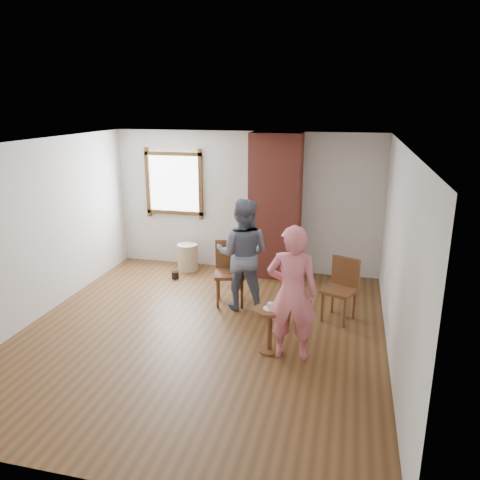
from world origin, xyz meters
name	(u,v)px	position (x,y,z in m)	size (l,w,h in m)	color
ground	(201,333)	(0.00, 0.00, 0.00)	(5.50, 5.50, 0.00)	brown
room_shell	(208,197)	(-0.06, 0.61, 1.81)	(5.04, 5.52, 2.62)	silver
brick_chimney	(275,207)	(0.60, 2.50, 1.30)	(0.90, 0.50, 2.60)	#A3473A
stoneware_crock	(188,257)	(-1.06, 2.40, 0.25)	(0.39, 0.39, 0.50)	#CAB992
dark_pot	(175,275)	(-1.12, 1.89, 0.07)	(0.13, 0.13, 0.13)	black
dining_chair_left	(230,268)	(0.11, 1.15, 0.56)	(0.57, 0.57, 1.00)	brown
dining_chair_right	(342,286)	(1.86, 0.93, 0.52)	(0.56, 0.56, 0.93)	brown
side_table	(270,323)	(1.01, -0.27, 0.40)	(0.40, 0.40, 0.60)	brown
cake_plate	(270,308)	(1.01, -0.27, 0.60)	(0.18, 0.18, 0.01)	white
cake_slice	(271,306)	(1.02, -0.27, 0.64)	(0.08, 0.07, 0.06)	silver
man	(243,254)	(0.36, 0.99, 0.87)	(0.84, 0.66, 1.73)	#121834
person_pink	(292,293)	(1.29, -0.33, 0.86)	(0.63, 0.41, 1.73)	#EB7582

